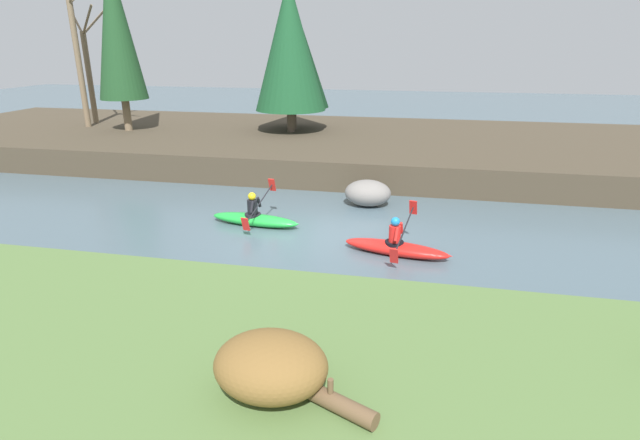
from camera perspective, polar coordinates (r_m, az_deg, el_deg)
ground_plane at (r=14.06m, az=-1.51°, el=-1.65°), size 90.00×90.00×0.00m
riverbank_near at (r=8.13m, az=-13.26°, el=-17.21°), size 44.00×6.70×0.61m
riverbank_far at (r=23.54m, az=4.16°, el=8.42°), size 44.00×11.72×1.08m
conifer_tree_far_left at (r=26.01m, az=-22.32°, el=19.80°), size 2.21×2.21×7.98m
conifer_tree_left at (r=24.62m, az=-3.27°, el=18.74°), size 3.49×3.49×6.24m
conifer_tree_mid_left at (r=23.91m, az=-3.51°, el=19.28°), size 3.27×3.27×6.77m
bare_tree_upstream at (r=29.12m, az=-24.89°, el=15.59°), size 3.34×3.30×6.03m
bare_tree_mid_upstream at (r=27.99m, az=-25.89°, el=17.12°), size 4.29×4.24×7.86m
shrub_clump_nearest at (r=6.99m, az=-5.65°, el=-16.21°), size 1.56×1.30×0.84m
kayaker_lead at (r=12.80m, az=8.79°, el=-3.04°), size 2.79×2.06×1.20m
kayaker_middle at (r=14.80m, az=-7.41°, el=0.21°), size 2.79×2.07×1.20m
boulder_midstream at (r=16.50m, az=5.48°, el=3.09°), size 1.52×1.19×0.86m
driftwood_log at (r=6.98m, az=-0.22°, el=-19.25°), size 1.70×0.96×0.44m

